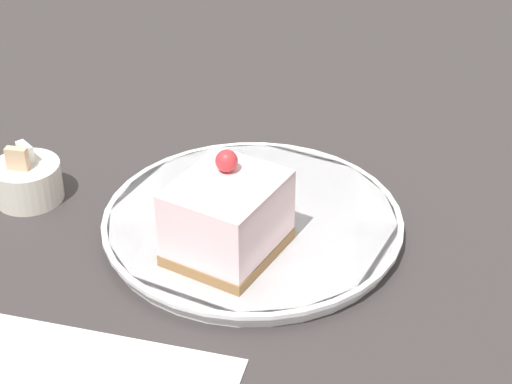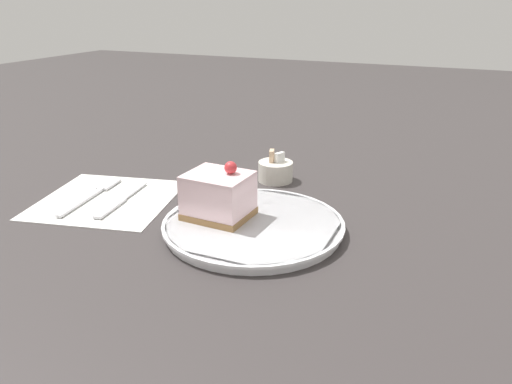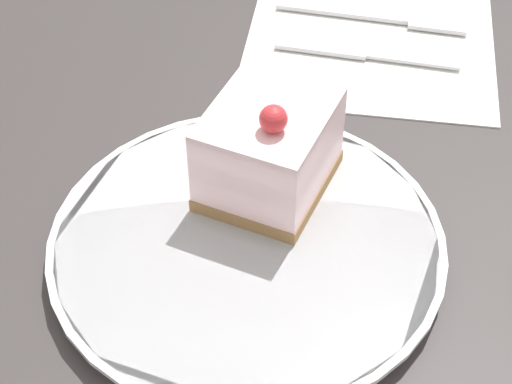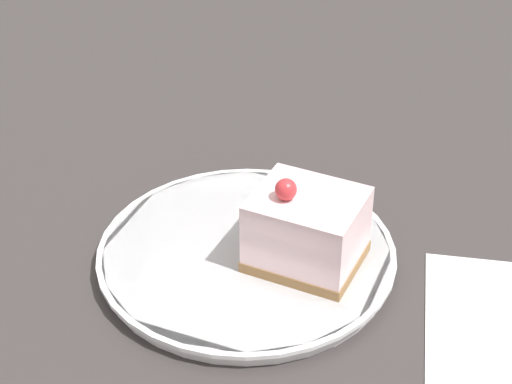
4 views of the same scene
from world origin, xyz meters
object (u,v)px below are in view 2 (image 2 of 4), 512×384
Objects in this scene: fork at (95,193)px; sugar_bowl at (276,171)px; cake_slice at (219,195)px; plate at (253,225)px; knife at (118,202)px.

sugar_bowl reaches higher than fork.
cake_slice is 0.55× the size of fork.
plate is 1.52× the size of fork.
cake_slice reaches higher than fork.
cake_slice reaches higher than plate.
plate reaches higher than fork.
knife is (-0.19, 0.00, -0.04)m from cake_slice.
sugar_bowl is at bearing 103.06° from plate.
knife is at bearing -179.76° from plate.
fork is 0.33m from sugar_bowl.
plate is 0.31m from fork.
plate is 2.77× the size of cake_slice.
plate is at bearing -76.94° from sugar_bowl.
fork is (-0.31, 0.02, -0.00)m from plate.
fork and knife have the same top height.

